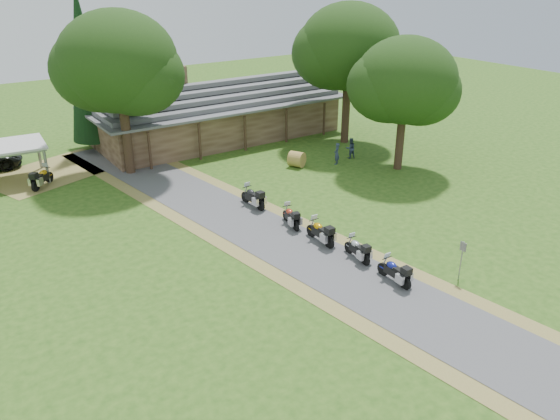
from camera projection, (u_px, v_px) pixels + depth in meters
ground at (347, 276)px, 26.15m from camera, size 120.00×120.00×0.00m
driveway at (290, 246)px, 28.91m from camera, size 51.95×51.95×0.00m
lodge at (218, 109)px, 46.34m from camera, size 21.40×9.40×4.90m
carport at (0, 164)px, 36.92m from camera, size 6.23×4.38×2.59m
motorcycle_row_a at (394, 270)px, 25.38m from camera, size 0.65×1.89×1.28m
motorcycle_row_b at (357, 248)px, 27.41m from camera, size 0.77×1.85×1.23m
motorcycle_row_c at (320, 231)px, 29.05m from camera, size 0.69×2.02×1.38m
motorcycle_row_d at (291, 216)px, 30.94m from camera, size 0.99×1.94×1.27m
motorcycle_row_e at (253, 196)px, 33.41m from camera, size 0.79×2.08×1.40m
motorcycle_carport_a at (42, 177)px, 36.41m from camera, size 1.96×2.00×1.45m
person_a at (337, 152)px, 40.52m from camera, size 0.67×0.64×1.91m
person_b at (351, 146)px, 41.82m from camera, size 0.60×0.50×1.86m
hay_bale at (297, 159)px, 40.17m from camera, size 1.49×1.45×1.14m
sign_post at (461, 261)px, 25.45m from camera, size 0.36×0.06×2.00m
oak_lodge_left at (120, 84)px, 36.62m from camera, size 7.95×7.95×12.61m
oak_lodge_right at (348, 66)px, 43.50m from camera, size 8.03×8.03×12.56m
oak_driveway at (404, 98)px, 37.89m from camera, size 7.04×7.04×10.36m
cedar_near at (86, 71)px, 41.56m from camera, size 3.40×3.40×12.54m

